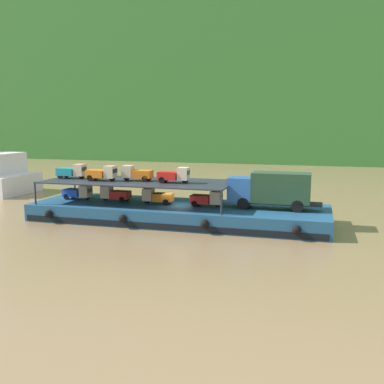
% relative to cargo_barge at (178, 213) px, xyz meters
% --- Properties ---
extents(ground_plane, '(400.00, 400.00, 0.00)m').
position_rel_cargo_barge_xyz_m(ground_plane, '(-0.00, 0.03, -0.75)').
color(ground_plane, olive).
extents(hillside_far_bank, '(140.60, 35.76, 40.02)m').
position_rel_cargo_barge_xyz_m(hillside_far_bank, '(-0.00, 75.39, 21.79)').
color(hillside_far_bank, '#33702D').
rests_on(hillside_far_bank, ground).
extents(cargo_barge, '(26.35, 8.17, 1.50)m').
position_rel_cargo_barge_xyz_m(cargo_barge, '(0.00, 0.00, 0.00)').
color(cargo_barge, navy).
rests_on(cargo_barge, ground).
extents(covered_lorry, '(7.87, 2.33, 3.10)m').
position_rel_cargo_barge_xyz_m(covered_lorry, '(8.19, 0.42, 2.44)').
color(covered_lorry, '#285BA3').
rests_on(covered_lorry, cargo_barge).
extents(cargo_rack, '(17.15, 6.81, 2.00)m').
position_rel_cargo_barge_xyz_m(cargo_rack, '(-3.80, 0.03, 2.68)').
color(cargo_rack, '#232833').
rests_on(cargo_rack, cargo_barge).
extents(mini_truck_lower_stern, '(2.79, 1.29, 1.38)m').
position_rel_cargo_barge_xyz_m(mini_truck_lower_stern, '(-9.99, 0.09, 1.44)').
color(mini_truck_lower_stern, '#1E47B7').
rests_on(mini_truck_lower_stern, cargo_barge).
extents(mini_truck_lower_aft, '(2.74, 1.21, 1.38)m').
position_rel_cargo_barge_xyz_m(mini_truck_lower_aft, '(-6.17, 0.16, 1.44)').
color(mini_truck_lower_aft, red).
rests_on(mini_truck_lower_aft, cargo_barge).
extents(mini_truck_lower_mid, '(2.78, 1.26, 1.38)m').
position_rel_cargo_barge_xyz_m(mini_truck_lower_mid, '(-1.89, -0.10, 1.44)').
color(mini_truck_lower_mid, orange).
rests_on(mini_truck_lower_mid, cargo_barge).
extents(mini_truck_lower_fore, '(2.79, 1.28, 1.38)m').
position_rel_cargo_barge_xyz_m(mini_truck_lower_fore, '(2.71, -0.11, 1.44)').
color(mini_truck_lower_fore, red).
rests_on(mini_truck_lower_fore, cargo_barge).
extents(mini_truck_upper_stern, '(2.74, 1.21, 1.38)m').
position_rel_cargo_barge_xyz_m(mini_truck_upper_stern, '(-10.53, 0.05, 3.44)').
color(mini_truck_upper_stern, teal).
rests_on(mini_truck_upper_stern, cargo_rack).
extents(mini_truck_upper_mid, '(2.75, 1.22, 1.38)m').
position_rel_cargo_barge_xyz_m(mini_truck_upper_mid, '(-6.97, -0.73, 3.44)').
color(mini_truck_upper_mid, orange).
rests_on(mini_truck_upper_mid, cargo_rack).
extents(mini_truck_upper_fore, '(2.79, 1.28, 1.38)m').
position_rel_cargo_barge_xyz_m(mini_truck_upper_fore, '(-3.92, 0.09, 3.44)').
color(mini_truck_upper_fore, orange).
rests_on(mini_truck_upper_fore, cargo_rack).
extents(mini_truck_upper_bow, '(2.76, 1.23, 1.38)m').
position_rel_cargo_barge_xyz_m(mini_truck_upper_bow, '(-0.20, -0.33, 3.44)').
color(mini_truck_upper_bow, red).
rests_on(mini_truck_upper_bow, cargo_rack).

